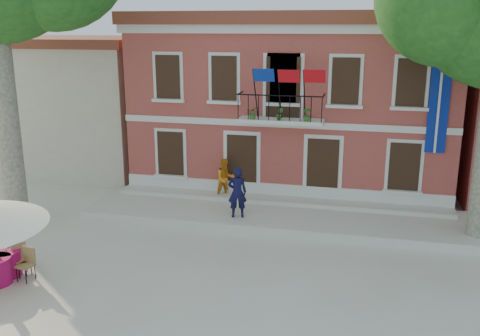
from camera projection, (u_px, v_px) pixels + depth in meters
name	position (u px, v px, depth m)	size (l,w,h in m)	color
ground	(184.00, 263.00, 16.19)	(90.00, 90.00, 0.00)	beige
main_building	(297.00, 98.00, 24.14)	(13.50, 9.59, 7.50)	#A93D3E
neighbor_west	(79.00, 100.00, 27.83)	(9.40, 9.40, 6.40)	beige
terrace	(274.00, 215.00, 19.83)	(14.00, 3.40, 0.30)	silver
pedestrian_navy	(237.00, 192.00, 19.01)	(0.67, 0.44, 1.84)	#110F35
pedestrian_orange	(225.00, 179.00, 21.10)	(0.79, 0.61, 1.62)	orange
cafe_table_2	(6.00, 262.00, 15.29)	(1.77, 1.84, 0.95)	#D41465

